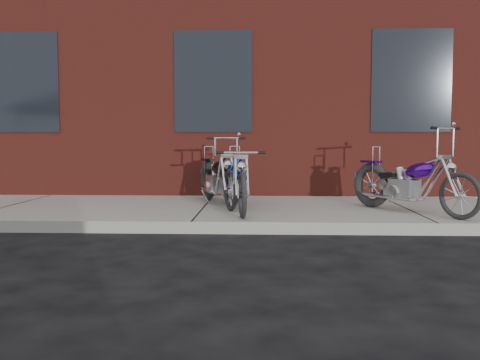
{
  "coord_description": "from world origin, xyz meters",
  "views": [
    {
      "loc": [
        0.84,
        -6.14,
        1.14
      ],
      "look_at": [
        0.57,
        0.8,
        0.61
      ],
      "focal_mm": 38.0,
      "sensor_mm": 36.0,
      "label": 1
    }
  ],
  "objects": [
    {
      "name": "ground",
      "position": [
        0.0,
        0.0,
        0.0
      ],
      "size": [
        120.0,
        120.0,
        0.0
      ],
      "primitive_type": "plane",
      "color": "black",
      "rests_on": "ground"
    },
    {
      "name": "chopper_third",
      "position": [
        0.18,
        1.74,
        0.52
      ],
      "size": [
        0.8,
        1.99,
        1.05
      ],
      "rotation": [
        0.0,
        0.0,
        -1.25
      ],
      "color": "black",
      "rests_on": "sidewalk"
    },
    {
      "name": "sidewalk",
      "position": [
        0.0,
        1.5,
        0.07
      ],
      "size": [
        22.0,
        3.0,
        0.15
      ],
      "primitive_type": "cube",
      "color": "#A19C88",
      "rests_on": "ground"
    },
    {
      "name": "chopper_purple",
      "position": [
        2.91,
        0.94,
        0.53
      ],
      "size": [
        1.3,
        1.76,
        1.17
      ],
      "rotation": [
        0.0,
        0.0,
        -0.95
      ],
      "color": "black",
      "rests_on": "sidewalk"
    },
    {
      "name": "chopper_blue",
      "position": [
        0.53,
        1.09,
        0.53
      ],
      "size": [
        0.51,
        2.08,
        0.91
      ],
      "rotation": [
        0.0,
        0.0,
        -1.45
      ],
      "color": "black",
      "rests_on": "sidewalk"
    },
    {
      "name": "building_brick",
      "position": [
        0.0,
        8.0,
        4.0
      ],
      "size": [
        22.0,
        10.0,
        8.0
      ],
      "primitive_type": "cube",
      "color": "maroon",
      "rests_on": "ground"
    }
  ]
}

